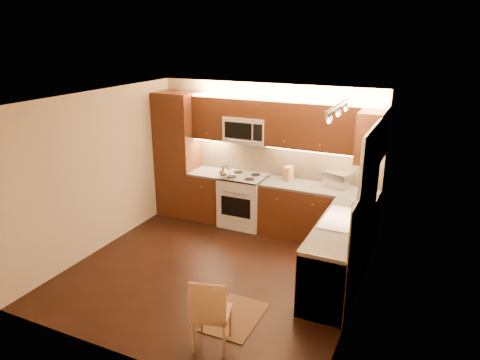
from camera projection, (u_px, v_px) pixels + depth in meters
The scene contains 37 objects.
floor at pixel (215, 270), 6.51m from camera, with size 4.00×4.00×0.01m, color black.
ceiling at pixel (212, 99), 5.71m from camera, with size 4.00×4.00×0.01m, color beige.
wall_back at pixel (267, 155), 7.83m from camera, with size 4.00×0.01×2.50m, color beige.
wall_front at pixel (118, 253), 4.39m from camera, with size 4.00×0.01×2.50m, color beige.
wall_left at pixel (100, 172), 6.90m from camera, with size 0.01×4.00×2.50m, color beige.
wall_right at pixel (361, 214), 5.31m from camera, with size 0.01×4.00×2.50m, color beige.
pantry at pixel (178, 154), 8.26m from camera, with size 0.70×0.60×2.30m, color #401A0D.
base_cab_back_left at pixel (210, 196), 8.23m from camera, with size 0.62×0.60×0.86m, color #401A0D.
counter_back_left at pixel (210, 173), 8.08m from camera, with size 0.62×0.60×0.04m, color #363431.
base_cab_back_right at pixel (317, 214), 7.42m from camera, with size 1.92×0.60×0.86m, color #401A0D.
counter_back_right at pixel (319, 188), 7.28m from camera, with size 1.92×0.60×0.04m, color #363431.
base_cab_right at pixel (339, 255), 6.04m from camera, with size 0.60×2.00×0.86m, color #401A0D.
counter_right at pixel (341, 225), 5.90m from camera, with size 0.60×2.00×0.04m, color #363431.
dishwasher at pixel (326, 280), 5.44m from camera, with size 0.58×0.60×0.84m, color silver.
backsplash_back at pixel (285, 160), 7.70m from camera, with size 3.30×0.02×0.60m, color tan.
backsplash_right at pixel (366, 206), 5.68m from camera, with size 0.02×2.00×0.60m, color tan.
upper_cab_back_left at pixel (212, 117), 7.87m from camera, with size 0.62×0.35×0.75m, color #401A0D.
upper_cab_back_right at pixel (324, 127), 7.07m from camera, with size 1.92×0.35×0.75m, color #401A0D.
upper_cab_bridge at pixel (247, 108), 7.53m from camera, with size 0.76×0.35×0.31m, color #401A0D.
upper_cab_right_corner at pixel (370, 137), 6.39m from camera, with size 0.35×0.50×0.75m, color #401A0D.
stove at pixel (244, 200), 7.92m from camera, with size 0.76×0.65×0.92m, color silver, non-canonical shape.
microwave at pixel (247, 129), 7.64m from camera, with size 0.76×0.38×0.44m, color silver, non-canonical shape.
window_frame at pixel (370, 173), 5.68m from camera, with size 0.03×1.44×1.24m, color silver.
window_blinds at pixel (368, 173), 5.69m from camera, with size 0.02×1.36×1.16m, color silver.
sink at pixel (344, 215), 5.99m from camera, with size 0.52×0.86×0.15m, color silver, non-canonical shape.
faucet at pixel (358, 212), 5.90m from camera, with size 0.20×0.04×0.30m, color silver, non-canonical shape.
track_light_bar at pixel (338, 105), 5.45m from camera, with size 0.04×1.20×0.03m, color silver.
kettle at pixel (224, 171), 7.65m from camera, with size 0.19×0.19×0.22m, color silver, non-canonical shape.
toaster_oven at pixel (338, 179), 7.27m from camera, with size 0.41×0.31×0.25m, color silver.
knife_block at pixel (289, 173), 7.57m from camera, with size 0.11×0.18×0.24m, color olive.
spice_jar_a at pixel (270, 175), 7.73m from camera, with size 0.04×0.04×0.09m, color silver.
spice_jar_b at pixel (287, 175), 7.71m from camera, with size 0.05×0.05×0.09m, color olive.
spice_jar_c at pixel (285, 175), 7.73m from camera, with size 0.05×0.05×0.09m, color silver.
spice_jar_d at pixel (286, 175), 7.72m from camera, with size 0.05×0.05×0.09m, color olive.
soap_bottle at pixel (365, 196), 6.61m from camera, with size 0.08×0.08×0.18m, color white.
rug at pixel (236, 317), 5.43m from camera, with size 0.58×0.86×0.01m, color black.
dining_chair at pixel (212, 311), 4.82m from camera, with size 0.39×0.39×0.88m, color olive, non-canonical shape.
Camera 1 is at (2.74, -5.06, 3.33)m, focal length 33.26 mm.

